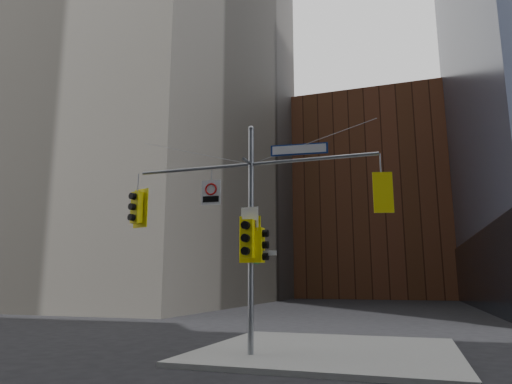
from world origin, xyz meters
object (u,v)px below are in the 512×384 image
Objects in this scene: signal_assembly at (251,213)px; traffic_light_pole_front at (248,239)px; regulatory_sign_arm at (211,192)px; traffic_light_west_arm at (137,208)px; traffic_light_pole_side at (261,245)px; traffic_light_east_arm at (382,193)px; street_sign_blade at (299,149)px.

traffic_light_pole_front is (-0.00, -0.27, -0.84)m from signal_assembly.
regulatory_sign_arm is (-1.38, 0.25, 1.60)m from traffic_light_pole_front.
traffic_light_west_arm reaches higher than traffic_light_pole_side.
traffic_light_east_arm is 3.96m from traffic_light_pole_side.
traffic_light_west_arm is 1.27× the size of traffic_light_pole_side.
traffic_light_east_arm is at bearing 3.74° from traffic_light_pole_front.
traffic_light_pole_side is (0.33, 0.01, -1.02)m from signal_assembly.
traffic_light_east_arm is at bearing 14.58° from traffic_light_west_arm.
traffic_light_east_arm is 0.82× the size of traffic_light_pole_front.
traffic_light_pole_side is at bearing 1.04° from signal_assembly.
street_sign_blade is at bearing -15.03° from traffic_light_east_arm.
street_sign_blade is 2.17× the size of regulatory_sign_arm.
regulatory_sign_arm is at bearing 169.82° from traffic_light_pole_front.
regulatory_sign_arm is (-2.97, -0.02, -1.17)m from street_sign_blade.
street_sign_blade is (5.78, -0.01, 1.55)m from traffic_light_west_arm.
regulatory_sign_arm is at bearing 174.49° from street_sign_blade.
street_sign_blade is at bearing -4.01° from regulatory_sign_arm.
street_sign_blade is (1.59, 0.00, 1.93)m from signal_assembly.
traffic_light_pole_front is 3.21m from street_sign_blade.
regulatory_sign_arm reaches higher than traffic_light_west_arm.
street_sign_blade is at bearing 9.52° from traffic_light_pole_front.
signal_assembly reaches higher than traffic_light_pole_side.
traffic_light_west_arm is 0.76× the size of street_sign_blade.
traffic_light_west_arm is 1.15× the size of traffic_light_east_arm.
traffic_light_pole_side is at bearing -15.05° from traffic_light_east_arm.
traffic_light_east_arm is at bearing -6.00° from street_sign_blade.
traffic_light_east_arm is 2.88m from street_sign_blade.
traffic_light_east_arm is 5.42m from regulatory_sign_arm.
street_sign_blade reaches higher than traffic_light_pole_side.
traffic_light_west_arm is 5.99m from street_sign_blade.
regulatory_sign_arm is at bearing -14.76° from traffic_light_east_arm.
signal_assembly is 1.07m from traffic_light_pole_side.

